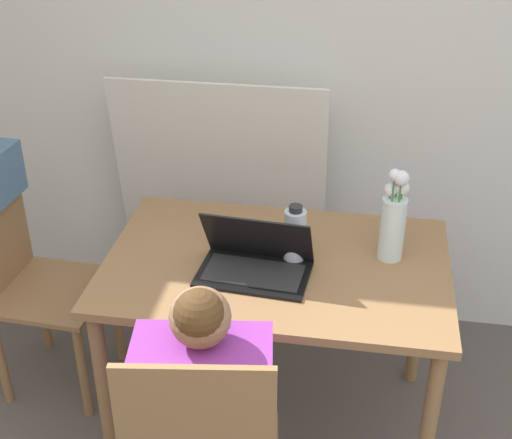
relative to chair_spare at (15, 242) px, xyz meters
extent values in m
cube|color=silver|center=(1.23, 0.68, 0.60)|extent=(6.40, 0.05, 2.50)
cube|color=olive|center=(1.00, -0.11, 0.07)|extent=(1.15, 0.75, 0.03)
cylinder|color=olive|center=(0.47, -0.43, -0.30)|extent=(0.05, 0.05, 0.70)
cylinder|color=olive|center=(1.52, -0.43, -0.30)|extent=(0.05, 0.05, 0.70)
cylinder|color=olive|center=(0.47, 0.22, -0.30)|extent=(0.05, 0.05, 0.70)
cylinder|color=olive|center=(1.52, 0.22, -0.30)|extent=(0.05, 0.05, 0.70)
cube|color=olive|center=(0.12, -0.01, -0.21)|extent=(0.42, 0.42, 0.02)
cylinder|color=olive|center=(0.28, -0.19, -0.43)|extent=(0.04, 0.04, 0.43)
cylinder|color=olive|center=(0.30, 0.15, -0.43)|extent=(0.04, 0.04, 0.43)
cylinder|color=olive|center=(-0.06, -0.17, -0.43)|extent=(0.04, 0.04, 0.43)
cylinder|color=olive|center=(-0.04, 0.17, -0.43)|extent=(0.04, 0.04, 0.43)
cube|color=purple|center=(0.89, -0.73, 0.02)|extent=(0.38, 0.23, 0.43)
sphere|color=#936B4C|center=(0.89, -0.73, 0.31)|extent=(0.16, 0.16, 0.16)
sphere|color=#4C3319|center=(0.89, -0.74, 0.33)|extent=(0.13, 0.13, 0.13)
cylinder|color=navy|center=(0.95, -0.58, -0.19)|extent=(0.13, 0.29, 0.09)
cylinder|color=navy|center=(0.79, -0.60, -0.19)|extent=(0.13, 0.29, 0.09)
cylinder|color=purple|center=(1.01, -0.50, 0.04)|extent=(0.09, 0.25, 0.06)
cylinder|color=purple|center=(0.71, -0.54, 0.04)|extent=(0.09, 0.25, 0.06)
cube|color=black|center=(0.93, -0.20, 0.09)|extent=(0.37, 0.25, 0.01)
cube|color=#2D2D2D|center=(0.93, -0.20, 0.09)|extent=(0.33, 0.18, 0.00)
cube|color=black|center=(0.94, -0.14, 0.19)|extent=(0.37, 0.14, 0.20)
cube|color=black|center=(0.94, -0.14, 0.19)|extent=(0.33, 0.13, 0.17)
cylinder|color=silver|center=(1.37, -0.02, 0.19)|extent=(0.08, 0.08, 0.22)
cylinder|color=#3D7A38|center=(1.39, -0.01, 0.24)|extent=(0.01, 0.01, 0.22)
sphere|color=white|center=(1.39, -0.01, 0.35)|extent=(0.05, 0.05, 0.05)
cylinder|color=#3D7A38|center=(1.37, 0.00, 0.25)|extent=(0.01, 0.01, 0.24)
sphere|color=white|center=(1.37, 0.00, 0.37)|extent=(0.04, 0.04, 0.04)
cylinder|color=#3D7A38|center=(1.35, -0.01, 0.23)|extent=(0.01, 0.01, 0.21)
sphere|color=white|center=(1.35, -0.01, 0.34)|extent=(0.04, 0.04, 0.04)
cylinder|color=#3D7A38|center=(1.36, -0.03, 0.26)|extent=(0.01, 0.01, 0.27)
sphere|color=white|center=(1.36, -0.03, 0.40)|extent=(0.04, 0.04, 0.04)
cylinder|color=#3D7A38|center=(1.38, -0.03, 0.26)|extent=(0.01, 0.01, 0.26)
sphere|color=white|center=(1.38, -0.03, 0.39)|extent=(0.05, 0.05, 0.05)
cylinder|color=silver|center=(1.05, -0.08, 0.18)|extent=(0.07, 0.07, 0.19)
cylinder|color=#262628|center=(1.05, -0.08, 0.28)|extent=(0.04, 0.04, 0.02)
cube|color=silver|center=(0.67, 0.53, -0.07)|extent=(0.88, 0.18, 1.14)
camera|label=1|loc=(1.25, -2.09, 1.38)|focal=50.00mm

